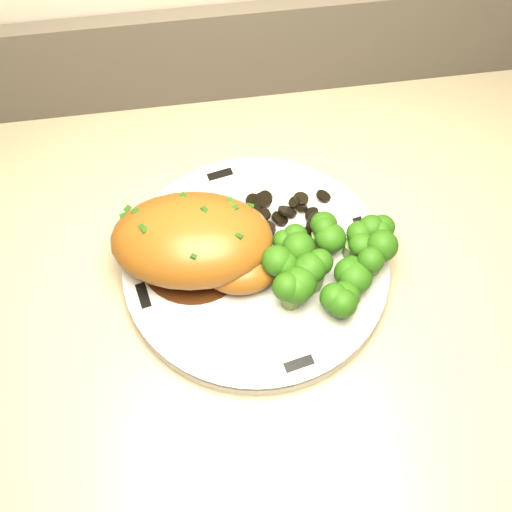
{
  "coord_description": "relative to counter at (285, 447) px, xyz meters",
  "views": [
    {
      "loc": [
        -0.32,
        1.42,
        1.47
      ],
      "look_at": [
        -0.27,
        1.74,
        0.93
      ],
      "focal_mm": 45.0,
      "sensor_mm": 36.0,
      "label": 1
    }
  ],
  "objects": [
    {
      "name": "rim_accent_0",
      "position": [
        0.08,
        0.09,
        0.47
      ],
      "size": [
        0.01,
        0.03,
        0.0
      ],
      "primitive_type": "cube",
      "rotation": [
        0.0,
        0.0,
        1.77
      ],
      "color": "black",
      "rests_on": "plate"
    },
    {
      "name": "plate",
      "position": [
        -0.04,
        0.07,
        0.46
      ],
      "size": [
        0.28,
        0.28,
        0.02
      ],
      "primitive_type": "cylinder",
      "rotation": [
        0.0,
        0.0,
        0.05
      ],
      "color": "silver",
      "rests_on": "counter"
    },
    {
      "name": "rim_accent_2",
      "position": [
        -0.15,
        0.05,
        0.47
      ],
      "size": [
        0.01,
        0.03,
        0.0
      ],
      "primitive_type": "cube",
      "rotation": [
        0.0,
        0.0,
        4.91
      ],
      "color": "black",
      "rests_on": "plate"
    },
    {
      "name": "mushroom_pile",
      "position": [
        0.01,
        0.11,
        0.47
      ],
      "size": [
        0.08,
        0.06,
        0.02
      ],
      "color": "black",
      "rests_on": "plate"
    },
    {
      "name": "chicken_breast",
      "position": [
        -0.09,
        0.08,
        0.5
      ],
      "size": [
        0.17,
        0.13,
        0.06
      ],
      "rotation": [
        0.0,
        0.0,
        -0.14
      ],
      "color": "brown",
      "rests_on": "plate"
    },
    {
      "name": "broccoli_florets",
      "position": [
        0.03,
        0.05,
        0.49
      ],
      "size": [
        0.13,
        0.1,
        0.04
      ],
      "rotation": [
        0.0,
        0.0,
        0.28
      ],
      "color": "olive",
      "rests_on": "plate"
    },
    {
      "name": "rim_accent_1",
      "position": [
        -0.06,
        0.18,
        0.47
      ],
      "size": [
        0.03,
        0.01,
        0.0
      ],
      "primitive_type": "cube",
      "rotation": [
        0.0,
        0.0,
        3.34
      ],
      "color": "black",
      "rests_on": "plate"
    },
    {
      "name": "counter",
      "position": [
        0.0,
        0.0,
        0.0
      ],
      "size": [
        2.09,
        0.69,
        1.02
      ],
      "color": "#4C2E23",
      "rests_on": "ground"
    },
    {
      "name": "rim_accent_3",
      "position": [
        -0.01,
        -0.04,
        0.47
      ],
      "size": [
        0.03,
        0.01,
        0.0
      ],
      "primitive_type": "cube",
      "rotation": [
        0.0,
        0.0,
        6.48
      ],
      "color": "black",
      "rests_on": "plate"
    },
    {
      "name": "gravy_pool",
      "position": [
        -0.1,
        0.08,
        0.47
      ],
      "size": [
        0.11,
        0.11,
        0.0
      ],
      "primitive_type": "cylinder",
      "color": "#3F1D0B",
      "rests_on": "plate"
    }
  ]
}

